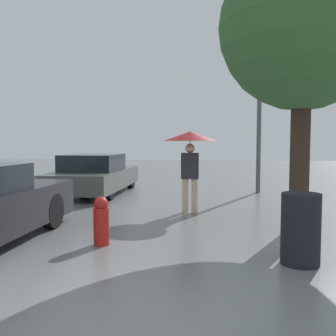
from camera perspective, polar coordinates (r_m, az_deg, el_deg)
pedestrian at (r=8.47m, az=3.38°, el=3.52°), size 1.22×1.22×1.85m
parked_car_farthest at (r=11.98m, az=-11.10°, el=-1.03°), size 1.87×4.32×1.23m
tree at (r=7.50m, az=19.88°, el=19.48°), size 2.99×2.99×5.17m
street_lamp at (r=12.20m, az=13.73°, el=8.28°), size 0.27×0.27×4.48m
trash_bin at (r=5.30m, az=19.56°, el=-8.74°), size 0.51×0.51×0.95m
fire_hydrant at (r=6.01m, az=-10.13°, el=-7.96°), size 0.25×0.25×0.76m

